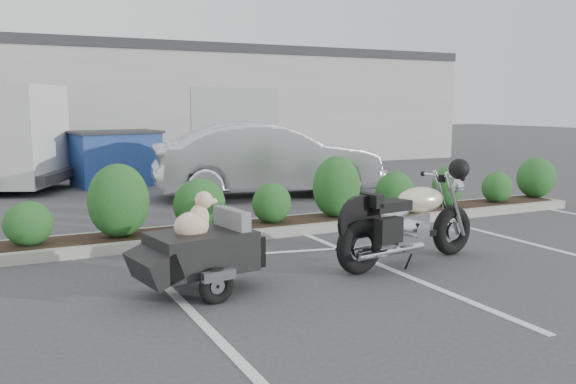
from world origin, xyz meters
name	(u,v)px	position (x,y,z in m)	size (l,w,h in m)	color
ground	(285,270)	(0.00, 0.00, 0.00)	(90.00, 90.00, 0.00)	#38383A
planter_kerb	(282,226)	(1.00, 2.20, 0.07)	(12.00, 1.00, 0.15)	#9E9E93
building	(85,106)	(0.00, 17.00, 2.00)	(26.00, 10.00, 4.00)	#9EA099
motorcycle	(410,223)	(1.57, -0.42, 0.54)	(2.36, 0.94, 1.36)	black
pet_trailer	(200,250)	(-1.22, -0.40, 0.47)	(1.91, 1.08, 1.13)	black
sedan	(268,160)	(2.33, 5.73, 0.83)	(1.75, 5.01, 1.65)	#B9B8C0
dumpster	(116,158)	(-0.35, 9.22, 0.71)	(2.31, 1.75, 1.39)	navy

